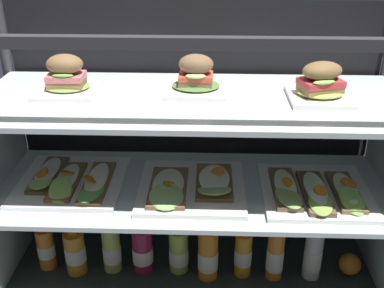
{
  "coord_description": "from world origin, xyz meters",
  "views": [
    {
      "loc": [
        0.05,
        -1.32,
        1.18
      ],
      "look_at": [
        0.0,
        0.0,
        0.54
      ],
      "focal_mm": 43.72,
      "sensor_mm": 36.0,
      "label": 1
    }
  ],
  "objects_px": {
    "open_sandwich_tray_right_of_center": "(71,181)",
    "juice_bottle_front_fourth": "(243,253)",
    "juice_bottle_front_right_end": "(179,250)",
    "orange_fruit_beside_bottles": "(350,264)",
    "juice_bottle_back_center": "(112,248)",
    "juice_bottle_front_second": "(275,254)",
    "plated_roll_sandwich_mid_left": "(196,79)",
    "juice_bottle_front_middle": "(208,253)",
    "open_sandwich_tray_center": "(315,191)",
    "juice_bottle_front_left_end": "(313,253)",
    "plated_roll_sandwich_near_left_corner": "(321,85)",
    "juice_bottle_tucked_behind": "(46,247)",
    "juice_bottle_near_post": "(75,251)",
    "juice_bottle_back_right": "(142,249)",
    "plated_roll_sandwich_mid_right": "(66,78)",
    "open_sandwich_tray_mid_right": "(191,186)"
  },
  "relations": [
    {
      "from": "juice_bottle_near_post",
      "to": "juice_bottle_tucked_behind",
      "type": "bearing_deg",
      "value": 168.87
    },
    {
      "from": "plated_roll_sandwich_mid_left",
      "to": "juice_bottle_front_second",
      "type": "bearing_deg",
      "value": -18.21
    },
    {
      "from": "plated_roll_sandwich_mid_left",
      "to": "juice_bottle_front_second",
      "type": "xyz_separation_m",
      "value": [
        0.28,
        -0.09,
        -0.59
      ]
    },
    {
      "from": "juice_bottle_back_center",
      "to": "juice_bottle_front_second",
      "type": "distance_m",
      "value": 0.57
    },
    {
      "from": "open_sandwich_tray_mid_right",
      "to": "juice_bottle_front_middle",
      "type": "relative_size",
      "value": 1.4
    },
    {
      "from": "juice_bottle_front_fourth",
      "to": "juice_bottle_near_post",
      "type": "bearing_deg",
      "value": -179.2
    },
    {
      "from": "juice_bottle_tucked_behind",
      "to": "orange_fruit_beside_bottles",
      "type": "distance_m",
      "value": 1.07
    },
    {
      "from": "juice_bottle_back_center",
      "to": "juice_bottle_front_left_end",
      "type": "distance_m",
      "value": 0.7
    },
    {
      "from": "juice_bottle_front_fourth",
      "to": "juice_bottle_front_right_end",
      "type": "bearing_deg",
      "value": 176.26
    },
    {
      "from": "juice_bottle_front_middle",
      "to": "open_sandwich_tray_center",
      "type": "bearing_deg",
      "value": -1.1
    },
    {
      "from": "juice_bottle_back_right",
      "to": "juice_bottle_front_left_end",
      "type": "distance_m",
      "value": 0.59
    },
    {
      "from": "open_sandwich_tray_center",
      "to": "juice_bottle_tucked_behind",
      "type": "height_order",
      "value": "open_sandwich_tray_center"
    },
    {
      "from": "juice_bottle_front_fourth",
      "to": "plated_roll_sandwich_mid_right",
      "type": "bearing_deg",
      "value": 174.17
    },
    {
      "from": "open_sandwich_tray_right_of_center",
      "to": "orange_fruit_beside_bottles",
      "type": "distance_m",
      "value": 1.0
    },
    {
      "from": "juice_bottle_near_post",
      "to": "juice_bottle_back_right",
      "type": "relative_size",
      "value": 0.95
    },
    {
      "from": "open_sandwich_tray_right_of_center",
      "to": "juice_bottle_front_right_end",
      "type": "distance_m",
      "value": 0.44
    },
    {
      "from": "juice_bottle_front_right_end",
      "to": "orange_fruit_beside_bottles",
      "type": "distance_m",
      "value": 0.6
    },
    {
      "from": "open_sandwich_tray_center",
      "to": "juice_bottle_back_right",
      "type": "bearing_deg",
      "value": 176.38
    },
    {
      "from": "plated_roll_sandwich_mid_left",
      "to": "juice_bottle_front_fourth",
      "type": "xyz_separation_m",
      "value": [
        0.17,
        -0.08,
        -0.6
      ]
    },
    {
      "from": "juice_bottle_near_post",
      "to": "plated_roll_sandwich_mid_right",
      "type": "bearing_deg",
      "value": 70.76
    },
    {
      "from": "juice_bottle_tucked_behind",
      "to": "juice_bottle_front_middle",
      "type": "xyz_separation_m",
      "value": [
        0.57,
        -0.03,
        0.01
      ]
    },
    {
      "from": "juice_bottle_near_post",
      "to": "plated_roll_sandwich_near_left_corner",
      "type": "bearing_deg",
      "value": 2.44
    },
    {
      "from": "juice_bottle_front_middle",
      "to": "juice_bottle_back_center",
      "type": "bearing_deg",
      "value": 175.48
    },
    {
      "from": "open_sandwich_tray_right_of_center",
      "to": "juice_bottle_front_middle",
      "type": "xyz_separation_m",
      "value": [
        0.45,
        -0.03,
        -0.26
      ]
    },
    {
      "from": "juice_bottle_near_post",
      "to": "juice_bottle_front_left_end",
      "type": "relative_size",
      "value": 0.87
    },
    {
      "from": "open_sandwich_tray_right_of_center",
      "to": "orange_fruit_beside_bottles",
      "type": "relative_size",
      "value": 4.5
    },
    {
      "from": "plated_roll_sandwich_mid_left",
      "to": "open_sandwich_tray_mid_right",
      "type": "distance_m",
      "value": 0.34
    },
    {
      "from": "plated_roll_sandwich_near_left_corner",
      "to": "plated_roll_sandwich_mid_right",
      "type": "bearing_deg",
      "value": 177.57
    },
    {
      "from": "plated_roll_sandwich_near_left_corner",
      "to": "orange_fruit_beside_bottles",
      "type": "distance_m",
      "value": 0.68
    },
    {
      "from": "juice_bottle_front_left_end",
      "to": "plated_roll_sandwich_near_left_corner",
      "type": "bearing_deg",
      "value": 146.01
    },
    {
      "from": "juice_bottle_back_center",
      "to": "juice_bottle_near_post",
      "type": "bearing_deg",
      "value": -172.3
    },
    {
      "from": "plated_roll_sandwich_mid_right",
      "to": "juice_bottle_front_second",
      "type": "bearing_deg",
      "value": -5.71
    },
    {
      "from": "open_sandwich_tray_right_of_center",
      "to": "juice_bottle_front_fourth",
      "type": "distance_m",
      "value": 0.63
    },
    {
      "from": "juice_bottle_back_center",
      "to": "juice_bottle_front_fourth",
      "type": "height_order",
      "value": "juice_bottle_back_center"
    },
    {
      "from": "juice_bottle_back_center",
      "to": "juice_bottle_front_right_end",
      "type": "xyz_separation_m",
      "value": [
        0.24,
        0.01,
        -0.01
      ]
    },
    {
      "from": "juice_bottle_tucked_behind",
      "to": "juice_bottle_back_right",
      "type": "relative_size",
      "value": 0.93
    },
    {
      "from": "juice_bottle_front_right_end",
      "to": "juice_bottle_front_left_end",
      "type": "distance_m",
      "value": 0.46
    },
    {
      "from": "open_sandwich_tray_center",
      "to": "juice_bottle_tucked_behind",
      "type": "xyz_separation_m",
      "value": [
        -0.91,
        0.04,
        -0.27
      ]
    },
    {
      "from": "juice_bottle_front_second",
      "to": "juice_bottle_back_right",
      "type": "bearing_deg",
      "value": 177.4
    },
    {
      "from": "open_sandwich_tray_mid_right",
      "to": "orange_fruit_beside_bottles",
      "type": "bearing_deg",
      "value": 2.29
    },
    {
      "from": "open_sandwich_tray_center",
      "to": "juice_bottle_front_fourth",
      "type": "distance_m",
      "value": 0.34
    },
    {
      "from": "plated_roll_sandwich_mid_right",
      "to": "juice_bottle_front_fourth",
      "type": "relative_size",
      "value": 0.82
    },
    {
      "from": "juice_bottle_front_second",
      "to": "plated_roll_sandwich_mid_left",
      "type": "bearing_deg",
      "value": 161.79
    },
    {
      "from": "plated_roll_sandwich_near_left_corner",
      "to": "open_sandwich_tray_mid_right",
      "type": "relative_size",
      "value": 0.53
    },
    {
      "from": "plated_roll_sandwich_mid_right",
      "to": "open_sandwich_tray_right_of_center",
      "type": "distance_m",
      "value": 0.34
    },
    {
      "from": "juice_bottle_front_middle",
      "to": "juice_bottle_tucked_behind",
      "type": "bearing_deg",
      "value": 176.85
    },
    {
      "from": "open_sandwich_tray_center",
      "to": "juice_bottle_front_right_end",
      "type": "relative_size",
      "value": 1.47
    },
    {
      "from": "open_sandwich_tray_center",
      "to": "juice_bottle_front_second",
      "type": "height_order",
      "value": "open_sandwich_tray_center"
    },
    {
      "from": "juice_bottle_front_right_end",
      "to": "juice_bottle_front_left_end",
      "type": "height_order",
      "value": "juice_bottle_front_left_end"
    },
    {
      "from": "plated_roll_sandwich_near_left_corner",
      "to": "juice_bottle_front_left_end",
      "type": "distance_m",
      "value": 0.6
    }
  ]
}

